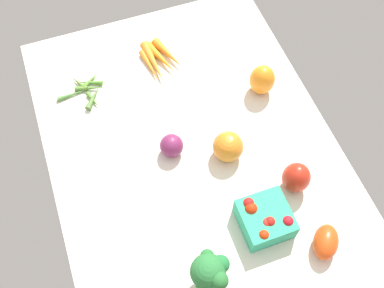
{
  "coord_description": "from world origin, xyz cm",
  "views": [
    {
      "loc": [
        -57.05,
        20.44,
        110.49
      ],
      "look_at": [
        0.0,
        0.0,
        4.0
      ],
      "focal_mm": 42.88,
      "sensor_mm": 36.0,
      "label": 1
    }
  ],
  "objects_px": {
    "broccoli_head": "(210,272)",
    "bell_pepper_red": "(296,178)",
    "bell_pepper_orange": "(262,80)",
    "carrot_bunch": "(159,60)",
    "red_onion_near_basket": "(172,146)",
    "roma_tomato": "(326,242)",
    "berry_basket": "(265,219)",
    "heirloom_tomato_orange": "(228,147)",
    "okra_pile": "(87,90)"
  },
  "relations": [
    {
      "from": "carrot_bunch",
      "to": "berry_basket",
      "type": "distance_m",
      "value": 0.58
    },
    {
      "from": "broccoli_head",
      "to": "carrot_bunch",
      "type": "height_order",
      "value": "broccoli_head"
    },
    {
      "from": "roma_tomato",
      "to": "heirloom_tomato_orange",
      "type": "height_order",
      "value": "heirloom_tomato_orange"
    },
    {
      "from": "red_onion_near_basket",
      "to": "roma_tomato",
      "type": "bearing_deg",
      "value": -144.82
    },
    {
      "from": "broccoli_head",
      "to": "red_onion_near_basket",
      "type": "bearing_deg",
      "value": -4.55
    },
    {
      "from": "broccoli_head",
      "to": "roma_tomato",
      "type": "distance_m",
      "value": 0.29
    },
    {
      "from": "broccoli_head",
      "to": "roma_tomato",
      "type": "xyz_separation_m",
      "value": [
        -0.02,
        -0.29,
        -0.05
      ]
    },
    {
      "from": "roma_tomato",
      "to": "bell_pepper_orange",
      "type": "bearing_deg",
      "value": -149.25
    },
    {
      "from": "broccoli_head",
      "to": "red_onion_near_basket",
      "type": "xyz_separation_m",
      "value": [
        0.35,
        -0.03,
        -0.04
      ]
    },
    {
      "from": "bell_pepper_red",
      "to": "okra_pile",
      "type": "bearing_deg",
      "value": 42.32
    },
    {
      "from": "roma_tomato",
      "to": "okra_pile",
      "type": "bearing_deg",
      "value": -109.96
    },
    {
      "from": "broccoli_head",
      "to": "heirloom_tomato_orange",
      "type": "height_order",
      "value": "broccoli_head"
    },
    {
      "from": "okra_pile",
      "to": "bell_pepper_red",
      "type": "height_order",
      "value": "bell_pepper_red"
    },
    {
      "from": "red_onion_near_basket",
      "to": "broccoli_head",
      "type": "bearing_deg",
      "value": 175.45
    },
    {
      "from": "roma_tomato",
      "to": "bell_pepper_red",
      "type": "bearing_deg",
      "value": -144.23
    },
    {
      "from": "broccoli_head",
      "to": "okra_pile",
      "type": "distance_m",
      "value": 0.64
    },
    {
      "from": "broccoli_head",
      "to": "bell_pepper_red",
      "type": "distance_m",
      "value": 0.33
    },
    {
      "from": "red_onion_near_basket",
      "to": "heirloom_tomato_orange",
      "type": "xyz_separation_m",
      "value": [
        -0.06,
        -0.14,
        0.01
      ]
    },
    {
      "from": "bell_pepper_orange",
      "to": "red_onion_near_basket",
      "type": "bearing_deg",
      "value": 109.37
    },
    {
      "from": "carrot_bunch",
      "to": "berry_basket",
      "type": "xyz_separation_m",
      "value": [
        -0.57,
        -0.09,
        0.02
      ]
    },
    {
      "from": "bell_pepper_orange",
      "to": "roma_tomato",
      "type": "distance_m",
      "value": 0.48
    },
    {
      "from": "carrot_bunch",
      "to": "roma_tomato",
      "type": "bearing_deg",
      "value": -163.51
    },
    {
      "from": "broccoli_head",
      "to": "red_onion_near_basket",
      "type": "relative_size",
      "value": 1.86
    },
    {
      "from": "carrot_bunch",
      "to": "heirloom_tomato_orange",
      "type": "xyz_separation_m",
      "value": [
        -0.36,
        -0.08,
        0.03
      ]
    },
    {
      "from": "bell_pepper_orange",
      "to": "red_onion_near_basket",
      "type": "distance_m",
      "value": 0.33
    },
    {
      "from": "okra_pile",
      "to": "bell_pepper_red",
      "type": "bearing_deg",
      "value": -137.68
    },
    {
      "from": "broccoli_head",
      "to": "heirloom_tomato_orange",
      "type": "bearing_deg",
      "value": -29.1
    },
    {
      "from": "okra_pile",
      "to": "broccoli_head",
      "type": "bearing_deg",
      "value": -167.39
    },
    {
      "from": "bell_pepper_orange",
      "to": "bell_pepper_red",
      "type": "distance_m",
      "value": 0.31
    },
    {
      "from": "red_onion_near_basket",
      "to": "carrot_bunch",
      "type": "height_order",
      "value": "red_onion_near_basket"
    },
    {
      "from": "bell_pepper_orange",
      "to": "okra_pile",
      "type": "distance_m",
      "value": 0.5
    },
    {
      "from": "bell_pepper_orange",
      "to": "carrot_bunch",
      "type": "xyz_separation_m",
      "value": [
        0.2,
        0.25,
        -0.03
      ]
    },
    {
      "from": "red_onion_near_basket",
      "to": "carrot_bunch",
      "type": "xyz_separation_m",
      "value": [
        0.3,
        -0.06,
        -0.02
      ]
    },
    {
      "from": "roma_tomato",
      "to": "red_onion_near_basket",
      "type": "xyz_separation_m",
      "value": [
        0.37,
        0.26,
        0.0
      ]
    },
    {
      "from": "bell_pepper_orange",
      "to": "okra_pile",
      "type": "relative_size",
      "value": 0.68
    },
    {
      "from": "okra_pile",
      "to": "carrot_bunch",
      "type": "bearing_deg",
      "value": -82.09
    },
    {
      "from": "roma_tomato",
      "to": "okra_pile",
      "type": "relative_size",
      "value": 0.63
    },
    {
      "from": "broccoli_head",
      "to": "bell_pepper_red",
      "type": "bearing_deg",
      "value": -62.25
    },
    {
      "from": "broccoli_head",
      "to": "berry_basket",
      "type": "relative_size",
      "value": 0.99
    },
    {
      "from": "roma_tomato",
      "to": "carrot_bunch",
      "type": "relative_size",
      "value": 0.54
    },
    {
      "from": "bell_pepper_orange",
      "to": "roma_tomato",
      "type": "xyz_separation_m",
      "value": [
        -0.48,
        0.05,
        -0.02
      ]
    },
    {
      "from": "carrot_bunch",
      "to": "okra_pile",
      "type": "height_order",
      "value": "carrot_bunch"
    },
    {
      "from": "bell_pepper_orange",
      "to": "heirloom_tomato_orange",
      "type": "relative_size",
      "value": 1.17
    },
    {
      "from": "roma_tomato",
      "to": "carrot_bunch",
      "type": "xyz_separation_m",
      "value": [
        0.67,
        0.2,
        -0.02
      ]
    },
    {
      "from": "bell_pepper_orange",
      "to": "bell_pepper_red",
      "type": "bearing_deg",
      "value": 171.76
    },
    {
      "from": "roma_tomato",
      "to": "okra_pile",
      "type": "distance_m",
      "value": 0.77
    },
    {
      "from": "broccoli_head",
      "to": "carrot_bunch",
      "type": "distance_m",
      "value": 0.67
    },
    {
      "from": "roma_tomato",
      "to": "berry_basket",
      "type": "relative_size",
      "value": 0.74
    },
    {
      "from": "bell_pepper_orange",
      "to": "heirloom_tomato_orange",
      "type": "height_order",
      "value": "bell_pepper_orange"
    },
    {
      "from": "broccoli_head",
      "to": "carrot_bunch",
      "type": "xyz_separation_m",
      "value": [
        0.66,
        -0.09,
        -0.06
      ]
    }
  ]
}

